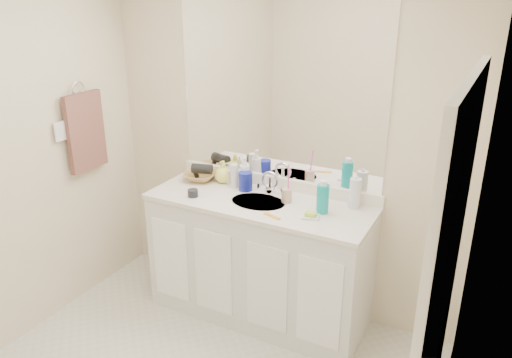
% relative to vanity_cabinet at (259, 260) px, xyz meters
% --- Properties ---
extents(wall_back, '(2.60, 0.02, 2.40)m').
position_rel_vanity_cabinet_xyz_m(wall_back, '(0.00, 0.28, 0.77)').
color(wall_back, beige).
rests_on(wall_back, floor).
extents(wall_right, '(0.02, 2.60, 2.40)m').
position_rel_vanity_cabinet_xyz_m(wall_right, '(1.30, -1.02, 0.77)').
color(wall_right, beige).
rests_on(wall_right, floor).
extents(vanity_cabinet, '(1.50, 0.55, 0.85)m').
position_rel_vanity_cabinet_xyz_m(vanity_cabinet, '(0.00, 0.00, 0.00)').
color(vanity_cabinet, silver).
rests_on(vanity_cabinet, floor).
extents(countertop, '(1.52, 0.57, 0.03)m').
position_rel_vanity_cabinet_xyz_m(countertop, '(0.00, 0.00, 0.44)').
color(countertop, white).
rests_on(countertop, vanity_cabinet).
extents(backsplash, '(1.52, 0.03, 0.08)m').
position_rel_vanity_cabinet_xyz_m(backsplash, '(0.00, 0.26, 0.50)').
color(backsplash, white).
rests_on(backsplash, countertop).
extents(sink_basin, '(0.37, 0.37, 0.02)m').
position_rel_vanity_cabinet_xyz_m(sink_basin, '(0.00, -0.02, 0.44)').
color(sink_basin, beige).
rests_on(sink_basin, countertop).
extents(faucet, '(0.02, 0.02, 0.11)m').
position_rel_vanity_cabinet_xyz_m(faucet, '(0.00, 0.16, 0.51)').
color(faucet, silver).
rests_on(faucet, countertop).
extents(mirror, '(1.48, 0.01, 1.20)m').
position_rel_vanity_cabinet_xyz_m(mirror, '(0.00, 0.27, 1.14)').
color(mirror, white).
rests_on(mirror, wall_back).
extents(blue_mug, '(0.11, 0.11, 0.13)m').
position_rel_vanity_cabinet_xyz_m(blue_mug, '(-0.17, 0.12, 0.52)').
color(blue_mug, '#152095').
rests_on(blue_mug, countertop).
extents(tan_cup, '(0.07, 0.07, 0.09)m').
position_rel_vanity_cabinet_xyz_m(tan_cup, '(0.17, 0.06, 0.50)').
color(tan_cup, tan).
rests_on(tan_cup, countertop).
extents(toothbrush, '(0.02, 0.04, 0.19)m').
position_rel_vanity_cabinet_xyz_m(toothbrush, '(0.18, 0.06, 0.60)').
color(toothbrush, '#FA42BA').
rests_on(toothbrush, tan_cup).
extents(mouthwash_bottle, '(0.08, 0.08, 0.18)m').
position_rel_vanity_cabinet_xyz_m(mouthwash_bottle, '(0.43, 0.02, 0.55)').
color(mouthwash_bottle, '#0D989C').
rests_on(mouthwash_bottle, countertop).
extents(clear_pump_bottle, '(0.08, 0.08, 0.20)m').
position_rel_vanity_cabinet_xyz_m(clear_pump_bottle, '(0.59, 0.19, 0.55)').
color(clear_pump_bottle, white).
rests_on(clear_pump_bottle, countertop).
extents(soap_dish, '(0.12, 0.11, 0.01)m').
position_rel_vanity_cabinet_xyz_m(soap_dish, '(0.40, -0.09, 0.46)').
color(soap_dish, silver).
rests_on(soap_dish, countertop).
extents(green_soap, '(0.07, 0.05, 0.02)m').
position_rel_vanity_cabinet_xyz_m(green_soap, '(0.40, -0.09, 0.48)').
color(green_soap, '#B3DE36').
rests_on(green_soap, soap_dish).
extents(orange_comb, '(0.13, 0.07, 0.01)m').
position_rel_vanity_cabinet_xyz_m(orange_comb, '(0.18, -0.18, 0.46)').
color(orange_comb, orange).
rests_on(orange_comb, countertop).
extents(dark_jar, '(0.08, 0.08, 0.05)m').
position_rel_vanity_cabinet_xyz_m(dark_jar, '(-0.43, -0.15, 0.48)').
color(dark_jar, black).
rests_on(dark_jar, countertop).
extents(extra_white_bottle, '(0.06, 0.06, 0.17)m').
position_rel_vanity_cabinet_xyz_m(extra_white_bottle, '(-0.27, 0.13, 0.54)').
color(extra_white_bottle, silver).
rests_on(extra_white_bottle, countertop).
extents(soap_bottle_white, '(0.09, 0.09, 0.22)m').
position_rel_vanity_cabinet_xyz_m(soap_bottle_white, '(-0.21, 0.18, 0.56)').
color(soap_bottle_white, white).
rests_on(soap_bottle_white, countertop).
extents(soap_bottle_cream, '(0.09, 0.09, 0.15)m').
position_rel_vanity_cabinet_xyz_m(soap_bottle_cream, '(-0.34, 0.19, 0.53)').
color(soap_bottle_cream, beige).
rests_on(soap_bottle_cream, countertop).
extents(soap_bottle_yellow, '(0.16, 0.16, 0.16)m').
position_rel_vanity_cabinet_xyz_m(soap_bottle_yellow, '(-0.38, 0.18, 0.53)').
color(soap_bottle_yellow, '#E9EB5B').
rests_on(soap_bottle_yellow, countertop).
extents(wicker_basket, '(0.29, 0.29, 0.06)m').
position_rel_vanity_cabinet_xyz_m(wicker_basket, '(-0.56, 0.13, 0.48)').
color(wicker_basket, '#AA8044').
rests_on(wicker_basket, countertop).
extents(hair_dryer, '(0.16, 0.11, 0.07)m').
position_rel_vanity_cabinet_xyz_m(hair_dryer, '(-0.54, 0.13, 0.54)').
color(hair_dryer, black).
rests_on(hair_dryer, wicker_basket).
extents(towel_ring, '(0.01, 0.11, 0.11)m').
position_rel_vanity_cabinet_xyz_m(towel_ring, '(-1.27, -0.25, 1.12)').
color(towel_ring, silver).
rests_on(towel_ring, wall_left).
extents(hand_towel, '(0.04, 0.32, 0.55)m').
position_rel_vanity_cabinet_xyz_m(hand_towel, '(-1.25, -0.25, 0.82)').
color(hand_towel, '#52312C').
rests_on(hand_towel, towel_ring).
extents(switch_plate, '(0.01, 0.08, 0.13)m').
position_rel_vanity_cabinet_xyz_m(switch_plate, '(-1.27, -0.45, 0.88)').
color(switch_plate, white).
rests_on(switch_plate, wall_left).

